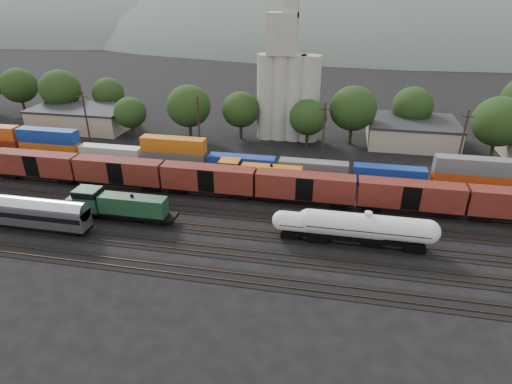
% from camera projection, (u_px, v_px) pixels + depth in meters
% --- Properties ---
extents(ground, '(600.00, 600.00, 0.00)m').
position_uv_depth(ground, '(232.00, 214.00, 64.20)').
color(ground, black).
extents(tracks, '(180.00, 33.20, 0.20)m').
position_uv_depth(tracks, '(232.00, 213.00, 64.18)').
color(tracks, black).
rests_on(tracks, ground).
extents(green_locomotive, '(16.39, 2.89, 4.34)m').
position_uv_depth(green_locomotive, '(115.00, 205.00, 61.52)').
color(green_locomotive, black).
rests_on(green_locomotive, ground).
extents(tank_car_a, '(15.51, 2.78, 4.07)m').
position_uv_depth(tank_car_a, '(330.00, 226.00, 56.16)').
color(tank_car_a, silver).
rests_on(tank_car_a, ground).
extents(tank_car_b, '(18.13, 3.25, 4.75)m').
position_uv_depth(tank_car_b, '(367.00, 227.00, 55.18)').
color(tank_car_b, silver).
rests_on(tank_car_b, ground).
extents(passenger_coach, '(21.20, 2.62, 4.82)m').
position_uv_depth(passenger_coach, '(16.00, 210.00, 59.01)').
color(passenger_coach, silver).
rests_on(passenger_coach, ground).
extents(orange_locomotive, '(16.92, 2.82, 4.23)m').
position_uv_depth(orange_locomotive, '(254.00, 174.00, 71.69)').
color(orange_locomotive, black).
rests_on(orange_locomotive, ground).
extents(boxcar_string, '(122.80, 2.90, 4.20)m').
position_uv_depth(boxcar_string, '(163.00, 175.00, 69.46)').
color(boxcar_string, black).
rests_on(boxcar_string, ground).
extents(container_wall, '(164.67, 2.60, 5.80)m').
position_uv_depth(container_wall, '(153.00, 154.00, 79.62)').
color(container_wall, black).
rests_on(container_wall, ground).
extents(grain_silo, '(13.40, 5.00, 29.00)m').
position_uv_depth(grain_silo, '(287.00, 88.00, 90.37)').
color(grain_silo, '#A3A196').
rests_on(grain_silo, ground).
extents(industrial_sheds, '(119.38, 17.26, 5.10)m').
position_uv_depth(industrial_sheds, '(301.00, 129.00, 92.95)').
color(industrial_sheds, '#9E937F').
rests_on(industrial_sheds, ground).
extents(tree_band, '(163.50, 23.81, 14.29)m').
position_uv_depth(tree_band, '(268.00, 102.00, 94.60)').
color(tree_band, black).
rests_on(tree_band, ground).
extents(utility_poles, '(122.20, 0.36, 12.00)m').
position_uv_depth(utility_poles, '(260.00, 130.00, 80.84)').
color(utility_poles, black).
rests_on(utility_poles, ground).
extents(distant_hills, '(860.00, 286.00, 130.00)m').
position_uv_depth(distant_hills, '(357.00, 65.00, 298.00)').
color(distant_hills, '#59665B').
rests_on(distant_hills, ground).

